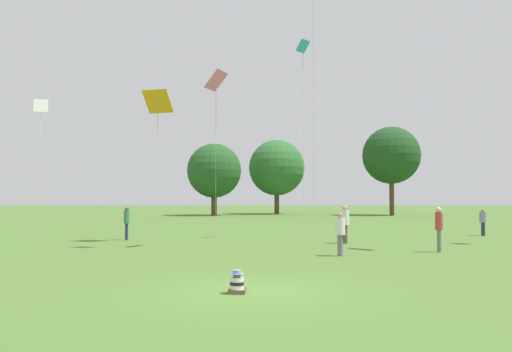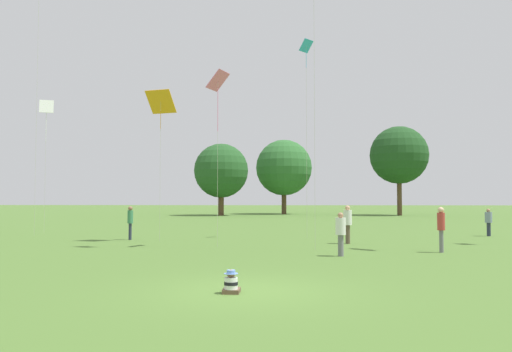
{
  "view_description": "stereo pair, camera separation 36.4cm",
  "coord_description": "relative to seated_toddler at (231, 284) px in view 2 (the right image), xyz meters",
  "views": [
    {
      "loc": [
        0.48,
        -11.93,
        2.2
      ],
      "look_at": [
        -0.1,
        6.66,
        3.04
      ],
      "focal_mm": 35.0,
      "sensor_mm": 36.0,
      "label": 1
    },
    {
      "loc": [
        0.85,
        -11.92,
        2.2
      ],
      "look_at": [
        -0.1,
        6.66,
        3.04
      ],
      "focal_mm": 35.0,
      "sensor_mm": 36.0,
      "label": 2
    }
  ],
  "objects": [
    {
      "name": "ground_plane",
      "position": [
        0.32,
        0.31,
        -0.22
      ],
      "size": [
        300.0,
        300.0,
        0.0
      ],
      "primitive_type": "plane",
      "color": "#4C702D"
    },
    {
      "name": "seated_toddler",
      "position": [
        0.0,
        0.0,
        0.0
      ],
      "size": [
        0.4,
        0.5,
        0.55
      ],
      "rotation": [
        0.0,
        0.0,
        -0.03
      ],
      "color": "brown",
      "rests_on": "ground"
    },
    {
      "name": "person_standing_0",
      "position": [
        3.43,
        7.59,
        0.76
      ],
      "size": [
        0.54,
        0.54,
        1.66
      ],
      "rotation": [
        0.0,
        0.0,
        5.4
      ],
      "color": "slate",
      "rests_on": "ground"
    },
    {
      "name": "person_standing_1",
      "position": [
        4.39,
        12.87,
        0.88
      ],
      "size": [
        0.41,
        0.41,
        1.85
      ],
      "rotation": [
        0.0,
        0.0,
        4.69
      ],
      "color": "brown",
      "rests_on": "ground"
    },
    {
      "name": "person_standing_3",
      "position": [
        -6.86,
        14.59,
        0.87
      ],
      "size": [
        0.4,
        0.4,
        1.78
      ],
      "rotation": [
        0.0,
        0.0,
        3.69
      ],
      "color": "#282D42",
      "rests_on": "ground"
    },
    {
      "name": "person_standing_4",
      "position": [
        13.24,
        18.15,
        0.71
      ],
      "size": [
        0.43,
        0.43,
        1.6
      ],
      "rotation": [
        0.0,
        0.0,
        6.2
      ],
      "color": "#282D42",
      "rests_on": "ground"
    },
    {
      "name": "person_standing_5",
      "position": [
        7.67,
        9.1,
        0.91
      ],
      "size": [
        0.34,
        0.34,
        1.84
      ],
      "rotation": [
        0.0,
        0.0,
        4.83
      ],
      "color": "slate",
      "rests_on": "ground"
    },
    {
      "name": "kite_0",
      "position": [
        2.58,
        16.13,
        9.99
      ],
      "size": [
        0.85,
        0.87,
        11.08
      ],
      "rotation": [
        0.0,
        0.0,
        3.21
      ],
      "color": "#339EDB",
      "rests_on": "ground"
    },
    {
      "name": "kite_4",
      "position": [
        -5.05,
        13.67,
        6.88
      ],
      "size": [
        1.57,
        1.23,
        7.72
      ],
      "rotation": [
        0.0,
        0.0,
        2.11
      ],
      "color": "orange",
      "rests_on": "ground"
    },
    {
      "name": "kite_5",
      "position": [
        -1.72,
        10.86,
        7.17
      ],
      "size": [
        1.05,
        1.24,
        7.99
      ],
      "rotation": [
        0.0,
        0.0,
        3.56
      ],
      "color": "pink",
      "rests_on": "ground"
    },
    {
      "name": "kite_8",
      "position": [
        -13.65,
        18.92,
        7.48
      ],
      "size": [
        0.86,
        0.49,
        8.43
      ],
      "rotation": [
        0.0,
        0.0,
        5.86
      ],
      "color": "white",
      "rests_on": "ground"
    },
    {
      "name": "distant_tree_0",
      "position": [
        16.48,
        53.88,
        7.59
      ],
      "size": [
        7.5,
        7.5,
        11.59
      ],
      "color": "brown",
      "rests_on": "ground"
    },
    {
      "name": "distant_tree_1",
      "position": [
        1.55,
        58.62,
        6.3
      ],
      "size": [
        7.87,
        7.87,
        10.47
      ],
      "color": "brown",
      "rests_on": "ground"
    },
    {
      "name": "distant_tree_2",
      "position": [
        -6.62,
        52.53,
        5.54
      ],
      "size": [
        7.02,
        7.02,
        9.3
      ],
      "color": "brown",
      "rests_on": "ground"
    }
  ]
}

